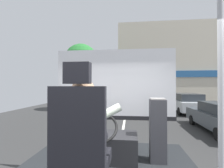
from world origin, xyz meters
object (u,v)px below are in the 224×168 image
at_px(driver_seat, 81,150).
at_px(parked_car_silver, 187,103).
at_px(steering_console, 103,145).
at_px(fare_box, 158,130).
at_px(parked_car_black, 158,95).
at_px(parked_car_green, 167,98).
at_px(bus_driver, 85,128).
at_px(handrail_pole, 221,106).

bearing_deg(driver_seat, parked_car_silver, 67.69).
xyz_separation_m(steering_console, parked_car_silver, (4.54, 9.88, -0.29)).
bearing_deg(fare_box, parked_car_silver, 69.59).
relative_size(parked_car_silver, parked_car_black, 1.06).
distance_m(steering_console, parked_car_green, 16.12).
bearing_deg(parked_car_green, driver_seat, -104.53).
bearing_deg(fare_box, bus_driver, -128.96).
bearing_deg(handrail_pole, parked_car_silver, 73.06).
relative_size(driver_seat, parked_car_black, 0.36).
relative_size(parked_car_green, parked_car_black, 1.09).
distance_m(bus_driver, parked_car_black, 22.22).
bearing_deg(bus_driver, handrail_pole, -8.53).
bearing_deg(parked_car_silver, steering_console, -114.67).
height_order(handrail_pole, fare_box, handrail_pole).
bearing_deg(parked_car_green, parked_car_silver, -87.87).
height_order(steering_console, parked_car_black, steering_console).
bearing_deg(steering_console, parked_car_silver, 65.33).
xyz_separation_m(driver_seat, steering_console, (0.00, 1.18, -0.38)).
height_order(parked_car_green, parked_car_black, parked_car_black).
distance_m(driver_seat, parked_car_green, 17.27).
bearing_deg(fare_box, steering_console, -179.58).
bearing_deg(parked_car_black, parked_car_silver, -88.82).
bearing_deg(parked_car_green, handrail_pole, -100.73).
bearing_deg(parked_car_black, parked_car_green, -89.86).
bearing_deg(parked_car_silver, parked_car_green, 92.13).
bearing_deg(handrail_pole, driver_seat, 177.03).
xyz_separation_m(steering_console, parked_car_green, (4.33, 15.53, -0.39)).
relative_size(handrail_pole, parked_car_black, 0.54).
distance_m(driver_seat, parked_car_silver, 11.97).
height_order(steering_console, handrail_pole, handrail_pole).
distance_m(driver_seat, steering_console, 1.24).
bearing_deg(parked_car_green, parked_car_black, 90.14).
xyz_separation_m(parked_car_silver, parked_car_green, (-0.21, 5.65, -0.10)).
bearing_deg(bus_driver, parked_car_green, 75.38).
distance_m(fare_box, parked_car_black, 21.01).
bearing_deg(parked_car_silver, bus_driver, -112.52).
distance_m(bus_driver, handrail_pole, 1.19).
relative_size(fare_box, parked_car_silver, 0.25).
relative_size(driver_seat, handrail_pole, 0.67).
height_order(fare_box, parked_car_black, fare_box).
height_order(bus_driver, handrail_pole, handrail_pole).
relative_size(steering_console, parked_car_black, 0.29).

